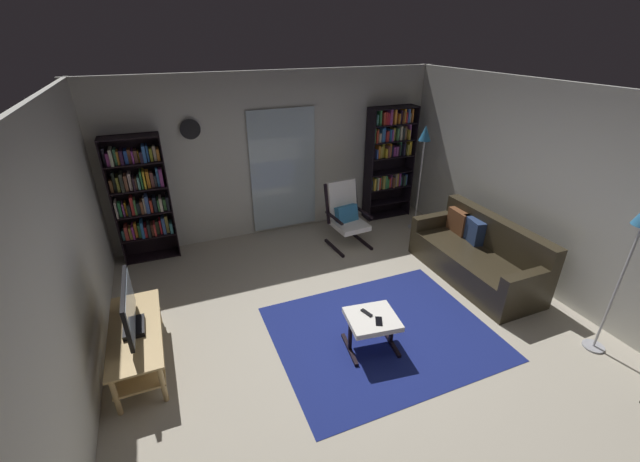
{
  "coord_description": "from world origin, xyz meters",
  "views": [
    {
      "loc": [
        -1.76,
        -3.19,
        3.11
      ],
      "look_at": [
        -0.15,
        0.73,
        0.97
      ],
      "focal_mm": 22.31,
      "sensor_mm": 36.0,
      "label": 1
    }
  ],
  "objects": [
    {
      "name": "lounge_armchair",
      "position": [
        0.8,
        1.96,
        0.53
      ],
      "size": [
        0.61,
        0.69,
        1.02
      ],
      "color": "black",
      "rests_on": "ground"
    },
    {
      "name": "television",
      "position": [
        -2.29,
        0.38,
        0.68
      ],
      "size": [
        0.2,
        0.84,
        0.51
      ],
      "color": "black",
      "rests_on": "tv_stand"
    },
    {
      "name": "bookshelf_near_sofa",
      "position": [
        1.97,
        2.68,
        1.16
      ],
      "size": [
        0.86,
        0.3,
        1.98
      ],
      "color": "black",
      "rests_on": "ground"
    },
    {
      "name": "ottoman",
      "position": [
        0.02,
        -0.33,
        0.34
      ],
      "size": [
        0.58,
        0.55,
        0.42
      ],
      "color": "white",
      "rests_on": "ground"
    },
    {
      "name": "wall_back",
      "position": [
        0.0,
        2.9,
        1.3
      ],
      "size": [
        5.6,
        0.06,
        2.6
      ],
      "primitive_type": "cube",
      "color": "beige",
      "rests_on": "ground"
    },
    {
      "name": "bookshelf_near_tv",
      "position": [
        -2.12,
        2.7,
        0.99
      ],
      "size": [
        0.78,
        0.3,
        1.86
      ],
      "color": "black",
      "rests_on": "ground"
    },
    {
      "name": "wall_right",
      "position": [
        2.7,
        0.0,
        1.3
      ],
      "size": [
        0.06,
        6.0,
        2.6
      ],
      "primitive_type": "cube",
      "color": "beige",
      "rests_on": "ground"
    },
    {
      "name": "leather_sofa",
      "position": [
        2.07,
        0.38,
        0.31
      ],
      "size": [
        0.81,
        1.91,
        0.85
      ],
      "color": "#2F281A",
      "rests_on": "ground"
    },
    {
      "name": "floor_lamp_by_shelf",
      "position": [
        2.19,
        2.01,
        1.45
      ],
      "size": [
        0.22,
        0.22,
        1.79
      ],
      "color": "#A5A5AD",
      "rests_on": "ground"
    },
    {
      "name": "tv_stand",
      "position": [
        -2.3,
        0.4,
        0.3
      ],
      "size": [
        0.49,
        1.29,
        0.45
      ],
      "color": "tan",
      "rests_on": "ground"
    },
    {
      "name": "area_rug",
      "position": [
        0.26,
        -0.18,
        0.0
      ],
      "size": [
        2.42,
        1.95,
        0.01
      ],
      "primitive_type": "cube",
      "color": "navy",
      "rests_on": "ground"
    },
    {
      "name": "wall_left",
      "position": [
        -2.7,
        0.0,
        1.3
      ],
      "size": [
        0.06,
        6.0,
        2.6
      ],
      "primitive_type": "cube",
      "color": "beige",
      "rests_on": "ground"
    },
    {
      "name": "wall_clock",
      "position": [
        -1.3,
        2.82,
        1.85
      ],
      "size": [
        0.29,
        0.03,
        0.29
      ],
      "color": "silver"
    },
    {
      "name": "glass_door_panel",
      "position": [
        0.07,
        2.83,
        1.05
      ],
      "size": [
        1.1,
        0.01,
        2.0
      ],
      "primitive_type": "cube",
      "color": "silver"
    },
    {
      "name": "tv_remote",
      "position": [
        -0.01,
        -0.25,
        0.42
      ],
      "size": [
        0.08,
        0.15,
        0.02
      ],
      "primitive_type": "cube",
      "rotation": [
        0.0,
        0.0,
        0.3
      ],
      "color": "black",
      "rests_on": "ottoman"
    },
    {
      "name": "ground_plane",
      "position": [
        0.0,
        0.0,
        0.0
      ],
      "size": [
        7.02,
        7.02,
        0.0
      ],
      "primitive_type": "plane",
      "color": "#B0A794"
    },
    {
      "name": "floor_lamp_by_sofa",
      "position": [
        2.29,
        -1.26,
        1.42
      ],
      "size": [
        0.22,
        0.22,
        1.74
      ],
      "color": "#A5A5AD",
      "rests_on": "ground"
    },
    {
      "name": "cell_phone",
      "position": [
        0.04,
        -0.42,
        0.42
      ],
      "size": [
        0.12,
        0.16,
        0.01
      ],
      "primitive_type": "cube",
      "rotation": [
        0.0,
        0.0,
        -0.46
      ],
      "color": "black",
      "rests_on": "ottoman"
    }
  ]
}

